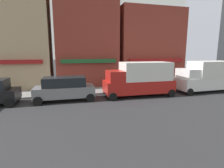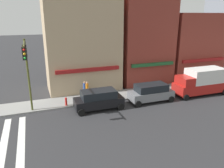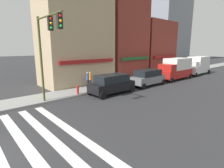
# 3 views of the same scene
# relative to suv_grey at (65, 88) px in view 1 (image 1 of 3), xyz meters

# --- Properties ---
(storefront_row) EXTENTS (24.30, 5.30, 13.67)m
(storefront_row) POSITION_rel_suv_grey_xyz_m (1.74, 6.80, 4.72)
(storefront_row) COLOR tan
(storefront_row) RESTS_ON ground_plane
(suv_grey) EXTENTS (4.71, 2.12, 1.94)m
(suv_grey) POSITION_rel_suv_grey_xyz_m (0.00, 0.00, 0.00)
(suv_grey) COLOR slate
(suv_grey) RESTS_ON ground_plane
(box_truck_red) EXTENTS (6.22, 2.42, 3.04)m
(box_truck_red) POSITION_rel_suv_grey_xyz_m (6.52, -0.00, 0.56)
(box_truck_red) COLOR #B21E19
(box_truck_red) RESTS_ON ground_plane
(box_truck_white) EXTENTS (6.26, 2.42, 3.04)m
(box_truck_white) POSITION_rel_suv_grey_xyz_m (13.77, -0.00, 0.56)
(box_truck_white) COLOR white
(box_truck_white) RESTS_ON ground_plane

